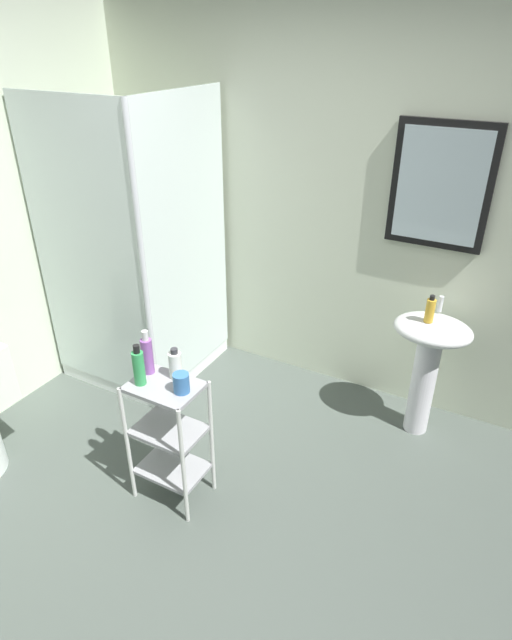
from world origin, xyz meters
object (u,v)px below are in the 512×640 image
conditioner_bottle_purple (147,355)px  lotion_bottle_white (175,364)px  rinse_cup (181,383)px  body_wash_bottle_green (139,367)px  pedestal_sink (428,353)px  hand_soap_bottle (430,310)px  storage_cart (169,432)px  shower_stall (145,317)px

conditioner_bottle_purple → lotion_bottle_white: bearing=12.6°
conditioner_bottle_purple → rinse_cup: size_ratio=2.41×
body_wash_bottle_green → rinse_cup: body_wash_bottle_green is taller
pedestal_sink → rinse_cup: rinse_cup is taller
hand_soap_bottle → lotion_bottle_white: 1.48m
storage_cart → rinse_cup: (0.11, -0.00, 0.35)m
lotion_bottle_white → conditioner_bottle_purple: bearing=-167.4°
conditioner_bottle_purple → pedestal_sink: bearing=43.8°
body_wash_bottle_green → rinse_cup: size_ratio=2.20×
pedestal_sink → rinse_cup: (-0.95, -1.20, 0.21)m
body_wash_bottle_green → storage_cart: bearing=21.4°
pedestal_sink → lotion_bottle_white: 1.54m
lotion_bottle_white → body_wash_bottle_green: bearing=-132.6°
conditioner_bottle_purple → shower_stall: bearing=131.8°
shower_stall → conditioner_bottle_purple: size_ratio=8.15×
rinse_cup → shower_stall: bearing=138.1°
storage_cart → body_wash_bottle_green: 0.42m
storage_cart → body_wash_bottle_green: size_ratio=3.30×
hand_soap_bottle → lotion_bottle_white: (-1.02, -1.07, -0.07)m
storage_cart → hand_soap_bottle: bearing=48.6°
rinse_cup → lotion_bottle_white: bearing=138.1°
storage_cart → rinse_cup: bearing=-0.1°
shower_stall → pedestal_sink: (1.94, 0.31, 0.12)m
hand_soap_bottle → body_wash_bottle_green: size_ratio=0.75×
hand_soap_bottle → conditioner_bottle_purple: 1.61m
pedestal_sink → rinse_cup: 1.54m
conditioner_bottle_purple → body_wash_bottle_green: 0.10m
shower_stall → lotion_bottle_white: (0.90, -0.81, 0.35)m
pedestal_sink → hand_soap_bottle: hand_soap_bottle is taller
shower_stall → hand_soap_bottle: size_ratio=11.96×
shower_stall → storage_cart: 1.26m
pedestal_sink → hand_soap_bottle: (-0.03, -0.04, 0.31)m
pedestal_sink → rinse_cup: size_ratio=7.95×
lotion_bottle_white → storage_cart: bearing=-96.4°
pedestal_sink → hand_soap_bottle: bearing=-128.5°
lotion_bottle_white → hand_soap_bottle: bearing=46.6°
hand_soap_bottle → shower_stall: bearing=-172.0°
shower_stall → storage_cart: (0.89, -0.89, -0.03)m
body_wash_bottle_green → conditioner_bottle_purple: bearing=104.7°
shower_stall → rinse_cup: 1.38m
storage_cart → hand_soap_bottle: 1.61m
hand_soap_bottle → rinse_cup: size_ratio=1.64×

